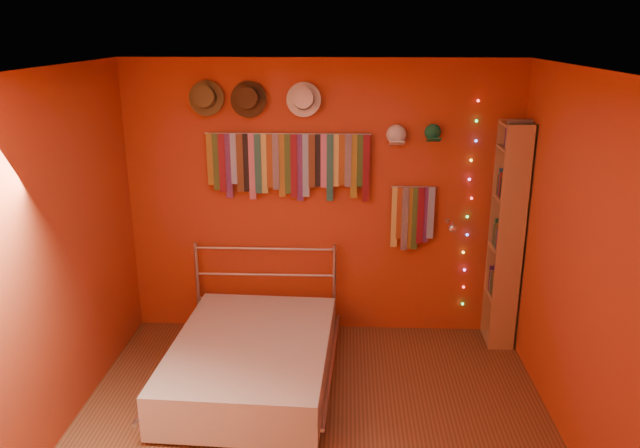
# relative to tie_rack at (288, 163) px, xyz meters

# --- Properties ---
(ground) EXTENTS (3.50, 3.50, 0.00)m
(ground) POSITION_rel_tie_rack_xyz_m (0.29, -1.68, -1.61)
(ground) COLOR brown
(ground) RESTS_ON ground
(back_wall) EXTENTS (3.50, 0.02, 2.50)m
(back_wall) POSITION_rel_tie_rack_xyz_m (0.29, 0.07, -0.36)
(back_wall) COLOR #A4391A
(back_wall) RESTS_ON ground
(right_wall) EXTENTS (0.02, 3.50, 2.50)m
(right_wall) POSITION_rel_tie_rack_xyz_m (2.04, -1.68, -0.36)
(right_wall) COLOR #A4391A
(right_wall) RESTS_ON ground
(left_wall) EXTENTS (0.02, 3.50, 2.50)m
(left_wall) POSITION_rel_tie_rack_xyz_m (-1.46, -1.68, -0.36)
(left_wall) COLOR #A4391A
(left_wall) RESTS_ON ground
(ceiling) EXTENTS (3.50, 3.50, 0.02)m
(ceiling) POSITION_rel_tie_rack_xyz_m (0.29, -1.68, 0.89)
(ceiling) COLOR white
(ceiling) RESTS_ON back_wall
(tie_rack) EXTENTS (1.45, 0.03, 0.60)m
(tie_rack) POSITION_rel_tie_rack_xyz_m (0.00, 0.00, 0.00)
(tie_rack) COLOR #B2B2B7
(tie_rack) RESTS_ON back_wall
(small_tie_rack) EXTENTS (0.40, 0.03, 0.59)m
(small_tie_rack) POSITION_rel_tie_rack_xyz_m (1.11, 0.00, -0.47)
(small_tie_rack) COLOR #B2B2B7
(small_tie_rack) RESTS_ON back_wall
(fedora_olive) EXTENTS (0.30, 0.16, 0.30)m
(fedora_olive) POSITION_rel_tie_rack_xyz_m (-0.69, -0.03, 0.56)
(fedora_olive) COLOR brown
(fedora_olive) RESTS_ON back_wall
(fedora_brown) EXTENTS (0.31, 0.17, 0.31)m
(fedora_brown) POSITION_rel_tie_rack_xyz_m (-0.33, -0.03, 0.55)
(fedora_brown) COLOR #3F2B16
(fedora_brown) RESTS_ON back_wall
(fedora_white) EXTENTS (0.30, 0.16, 0.29)m
(fedora_white) POSITION_rel_tie_rack_xyz_m (0.14, -0.03, 0.55)
(fedora_white) COLOR silver
(fedora_white) RESTS_ON back_wall
(cap_white) EXTENTS (0.18, 0.22, 0.18)m
(cap_white) POSITION_rel_tie_rack_xyz_m (0.94, 0.01, 0.25)
(cap_white) COLOR white
(cap_white) RESTS_ON back_wall
(cap_green) EXTENTS (0.16, 0.20, 0.16)m
(cap_green) POSITION_rel_tie_rack_xyz_m (1.25, 0.01, 0.27)
(cap_green) COLOR #176B3F
(cap_green) RESTS_ON back_wall
(fairy_lights) EXTENTS (0.06, 0.02, 1.90)m
(fairy_lights) POSITION_rel_tie_rack_xyz_m (1.61, 0.03, -0.40)
(fairy_lights) COLOR #FF3333
(fairy_lights) RESTS_ON back_wall
(reading_lamp) EXTENTS (0.07, 0.31, 0.09)m
(reading_lamp) POSITION_rel_tie_rack_xyz_m (1.43, -0.18, -0.51)
(reading_lamp) COLOR #B2B2B7
(reading_lamp) RESTS_ON back_wall
(bookshelf) EXTENTS (0.25, 0.34, 2.00)m
(bookshelf) POSITION_rel_tie_rack_xyz_m (1.95, -0.15, -0.59)
(bookshelf) COLOR #B0844F
(bookshelf) RESTS_ON ground
(bed) EXTENTS (1.38, 1.82, 0.86)m
(bed) POSITION_rel_tie_rack_xyz_m (-0.22, -0.94, -1.41)
(bed) COLOR #B2B2B7
(bed) RESTS_ON ground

